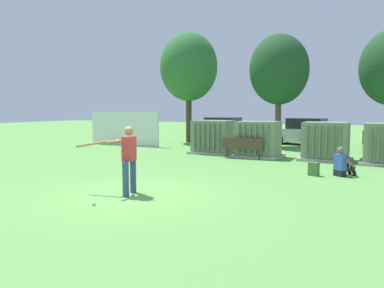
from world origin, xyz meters
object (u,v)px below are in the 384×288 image
Objects in this scene: transformer_mid_east at (326,142)px; parked_car_leftmost at (222,130)px; transformer_west at (213,137)px; park_bench at (243,147)px; batter at (127,156)px; seated_spectator at (343,164)px; parked_car_left_of_center at (305,132)px; backpack at (314,169)px; transformer_mid_west at (258,140)px; sports_ball at (94,203)px.

parked_car_leftmost is at bearing 138.71° from transformer_mid_east.
park_bench is (1.98, -1.27, -0.25)m from transformer_west.
seated_spectator is (4.58, 5.36, -0.60)m from batter.
parked_car_left_of_center is at bearing 64.92° from transformer_west.
batter is 3.95× the size of backpack.
parked_car_leftmost is at bearing 124.04° from transformer_mid_west.
transformer_west is at bearing 169.40° from transformer_mid_west.
parked_car_left_of_center reaches higher than park_bench.
transformer_mid_west and transformer_mid_east have the same top height.
sports_ball is at bearing -91.73° from park_bench.
transformer_west is at bearing -70.87° from parked_car_leftmost.
transformer_mid_west is 8.83m from batter.
seated_spectator is at bearing 54.99° from sports_ball.
seated_spectator reaches higher than backpack.
transformer_mid_west is at bearing -10.60° from transformer_west.
parked_car_leftmost is (-8.54, 10.33, 0.38)m from seated_spectator.
sports_ball is at bearing -125.01° from seated_spectator.
transformer_mid_east and parked_car_leftmost have the same top height.
transformer_mid_west reaches higher than sports_ball.
batter is at bearing -75.84° from parked_car_leftmost.
transformer_mid_west is 4.92m from backpack.
seated_spectator is (3.89, -3.44, -0.41)m from transformer_mid_west.
batter reaches higher than parked_car_left_of_center.
parked_car_leftmost reaches higher than park_bench.
transformer_mid_east is at bearing -41.29° from parked_car_leftmost.
park_bench is at bearing 139.43° from backpack.
parked_car_left_of_center is at bearing 84.97° from batter.
batter is at bearing -94.52° from transformer_mid_west.
park_bench reaches higher than backpack.
sports_ball is at bearing -94.12° from transformer_mid_west.
transformer_west is at bearing 178.28° from transformer_mid_east.
parked_car_left_of_center is at bearing 107.42° from transformer_mid_east.
seated_spectator is 0.92m from backpack.
transformer_mid_east is 9.99m from parked_car_leftmost.
transformer_west is 0.49× the size of parked_car_leftmost.
batter is 19.33× the size of sports_ball.
park_bench is 4.13× the size of backpack.
backpack is at bearing -77.89° from parked_car_left_of_center.
transformer_mid_west is at bearing -55.96° from parked_car_leftmost.
seated_spectator reaches higher than sports_ball.
seated_spectator is 13.41m from parked_car_leftmost.
seated_spectator is at bearing -74.55° from transformer_mid_east.
transformer_west is 0.48× the size of parked_car_left_of_center.
backpack is at bearing 58.67° from sports_ball.
park_bench is at bearing -61.35° from parked_car_leftmost.
parked_car_left_of_center is at bearing 2.69° from parked_car_leftmost.
transformer_mid_west is at bearing -95.67° from parked_car_left_of_center.
transformer_mid_west is (2.42, -0.45, 0.00)m from transformer_west.
park_bench is at bearing 148.79° from seated_spectator.
transformer_mid_east is 1.16× the size of park_bench.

